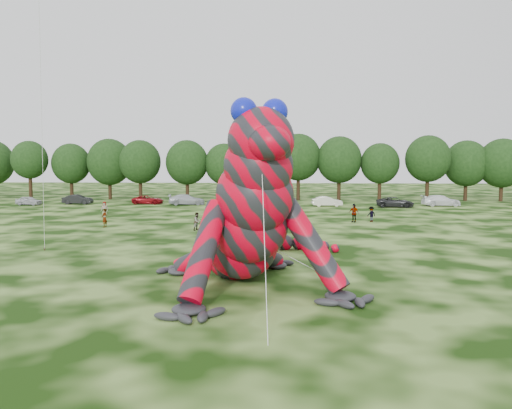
{
  "coord_description": "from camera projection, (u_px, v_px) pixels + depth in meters",
  "views": [
    {
      "loc": [
        5.59,
        -20.87,
        6.2
      ],
      "look_at": [
        4.03,
        4.23,
        4.0
      ],
      "focal_mm": 35.0,
      "sensor_mm": 36.0,
      "label": 1
    }
  ],
  "objects": [
    {
      "name": "tree_8",
      "position": [
        224.0,
        172.0,
        78.17
      ],
      "size": [
        6.14,
        5.53,
        8.94
      ],
      "primitive_type": null,
      "color": "black",
      "rests_on": "ground"
    },
    {
      "name": "tree_15",
      "position": [
        502.0,
        170.0,
        76.29
      ],
      "size": [
        7.17,
        6.45,
        9.63
      ],
      "primitive_type": null,
      "color": "black",
      "rests_on": "ground"
    },
    {
      "name": "car_6",
      "position": [
        395.0,
        202.0,
        66.84
      ],
      "size": [
        5.12,
        2.71,
        1.37
      ],
      "primitive_type": "imported",
      "rotation": [
        0.0,
        0.0,
        1.48
      ],
      "color": "#242426",
      "rests_on": "ground"
    },
    {
      "name": "spectator_3",
      "position": [
        354.0,
        213.0,
        50.41
      ],
      "size": [
        1.16,
        1.03,
        1.89
      ],
      "primitive_type": "imported",
      "rotation": [
        0.0,
        0.0,
        5.64
      ],
      "color": "gray",
      "rests_on": "ground"
    },
    {
      "name": "tree_11",
      "position": [
        339.0,
        168.0,
        78.21
      ],
      "size": [
        7.01,
        6.31,
        10.07
      ],
      "primitive_type": null,
      "color": "black",
      "rests_on": "ground"
    },
    {
      "name": "tree_10",
      "position": [
        298.0,
        167.0,
        78.97
      ],
      "size": [
        7.09,
        6.38,
        10.5
      ],
      "primitive_type": null,
      "color": "black",
      "rests_on": "ground"
    },
    {
      "name": "tree_7",
      "position": [
        187.0,
        170.0,
        78.33
      ],
      "size": [
        6.68,
        6.01,
        9.48
      ],
      "primitive_type": null,
      "color": "black",
      "rests_on": "ground"
    },
    {
      "name": "spectator_1",
      "position": [
        197.0,
        221.0,
        44.55
      ],
      "size": [
        0.93,
        0.99,
        1.61
      ],
      "primitive_type": "imported",
      "rotation": [
        0.0,
        0.0,
        1.01
      ],
      "color": "gray",
      "rests_on": "ground"
    },
    {
      "name": "inflatable_gecko",
      "position": [
        235.0,
        193.0,
        26.27
      ],
      "size": [
        20.41,
        22.09,
        8.99
      ],
      "primitive_type": null,
      "rotation": [
        0.0,
        0.0,
        0.35
      ],
      "color": "red",
      "rests_on": "ground"
    },
    {
      "name": "car_7",
      "position": [
        441.0,
        201.0,
        68.58
      ],
      "size": [
        5.31,
        2.38,
        1.51
      ],
      "primitive_type": "imported",
      "rotation": [
        0.0,
        0.0,
        1.62
      ],
      "color": "white",
      "rests_on": "ground"
    },
    {
      "name": "tree_3",
      "position": [
        30.0,
        170.0,
        80.17
      ],
      "size": [
        5.81,
        5.23,
        9.44
      ],
      "primitive_type": null,
      "color": "black",
      "rests_on": "ground"
    },
    {
      "name": "spectator_4",
      "position": [
        104.0,
        209.0,
        56.24
      ],
      "size": [
        0.85,
        0.61,
        1.62
      ],
      "primitive_type": "imported",
      "rotation": [
        0.0,
        0.0,
        0.12
      ],
      "color": "gray",
      "rests_on": "ground"
    },
    {
      "name": "car_5",
      "position": [
        327.0,
        201.0,
        68.21
      ],
      "size": [
        4.27,
        1.87,
        1.36
      ],
      "primitive_type": "imported",
      "rotation": [
        0.0,
        0.0,
        1.68
      ],
      "color": "silver",
      "rests_on": "ground"
    },
    {
      "name": "tree_14",
      "position": [
        466.0,
        171.0,
        77.55
      ],
      "size": [
        6.82,
        6.14,
        9.4
      ],
      "primitive_type": null,
      "color": "black",
      "rests_on": "ground"
    },
    {
      "name": "spectator_2",
      "position": [
        371.0,
        214.0,
        50.75
      ],
      "size": [
        1.17,
        1.02,
        1.57
      ],
      "primitive_type": "imported",
      "rotation": [
        0.0,
        0.0,
        3.67
      ],
      "color": "gray",
      "rests_on": "ground"
    },
    {
      "name": "tree_12",
      "position": [
        380.0,
        172.0,
        77.42
      ],
      "size": [
        5.99,
        5.39,
        8.97
      ],
      "primitive_type": null,
      "color": "black",
      "rests_on": "ground"
    },
    {
      "name": "car_2",
      "position": [
        148.0,
        200.0,
        71.72
      ],
      "size": [
        4.48,
        2.06,
        1.24
      ],
      "primitive_type": "imported",
      "rotation": [
        0.0,
        0.0,
        1.57
      ],
      "color": "maroon",
      "rests_on": "ground"
    },
    {
      "name": "car_1",
      "position": [
        78.0,
        199.0,
        71.52
      ],
      "size": [
        4.22,
        1.63,
        1.37
      ],
      "primitive_type": "imported",
      "rotation": [
        0.0,
        0.0,
        1.61
      ],
      "color": "black",
      "rests_on": "ground"
    },
    {
      "name": "tree_13",
      "position": [
        428.0,
        168.0,
        76.33
      ],
      "size": [
        6.83,
        6.15,
        10.13
      ],
      "primitive_type": null,
      "color": "black",
      "rests_on": "ground"
    },
    {
      "name": "spectator_0",
      "position": [
        104.0,
        218.0,
        46.69
      ],
      "size": [
        0.52,
        0.7,
        1.74
      ],
      "primitive_type": "imported",
      "rotation": [
        0.0,
        0.0,
        4.53
      ],
      "color": "gray",
      "rests_on": "ground"
    },
    {
      "name": "tree_4",
      "position": [
        71.0,
        171.0,
        81.45
      ],
      "size": [
        6.22,
        5.6,
        9.06
      ],
      "primitive_type": null,
      "color": "black",
      "rests_on": "ground"
    },
    {
      "name": "car_3",
      "position": [
        187.0,
        200.0,
        70.51
      ],
      "size": [
        5.37,
        2.85,
        1.48
      ],
      "primitive_type": "imported",
      "rotation": [
        0.0,
        0.0,
        1.73
      ],
      "color": "#B5BAC0",
      "rests_on": "ground"
    },
    {
      "name": "tree_5",
      "position": [
        110.0,
        169.0,
        80.74
      ],
      "size": [
        7.16,
        6.44,
        9.8
      ],
      "primitive_type": null,
      "color": "black",
      "rests_on": "ground"
    },
    {
      "name": "tree_6",
      "position": [
        140.0,
        170.0,
        78.67
      ],
      "size": [
        6.52,
        5.86,
        9.49
      ],
      "primitive_type": null,
      "color": "black",
      "rests_on": "ground"
    },
    {
      "name": "ground",
      "position": [
        157.0,
        304.0,
        21.64
      ],
      "size": [
        240.0,
        240.0,
        0.0
      ],
      "primitive_type": "plane",
      "color": "#16330A",
      "rests_on": "ground"
    },
    {
      "name": "spectator_5",
      "position": [
        262.0,
        225.0,
        41.32
      ],
      "size": [
        1.73,
        1.16,
        1.79
      ],
      "primitive_type": "imported",
      "rotation": [
        0.0,
        0.0,
        0.42
      ],
      "color": "gray",
      "rests_on": "ground"
    },
    {
      "name": "tree_9",
      "position": [
        258.0,
        173.0,
        78.21
      ],
      "size": [
        5.27,
        4.74,
        8.68
      ],
      "primitive_type": null,
      "color": "black",
      "rests_on": "ground"
    },
    {
      "name": "car_0",
      "position": [
        29.0,
        201.0,
        70.03
      ],
      "size": [
        3.85,
        2.03,
        1.25
      ],
      "primitive_type": "imported",
      "rotation": [
        0.0,
        0.0,
        1.41
      ],
      "color": "silver",
      "rests_on": "ground"
    },
    {
      "name": "car_4",
      "position": [
        266.0,
        201.0,
        68.28
      ],
      "size": [
        4.58,
        2.56,
        1.47
      ],
      "primitive_type": "imported",
      "rotation": [
        0.0,
        0.0,
        1.37
      ],
      "color": "#172848",
      "rests_on": "ground"
    }
  ]
}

